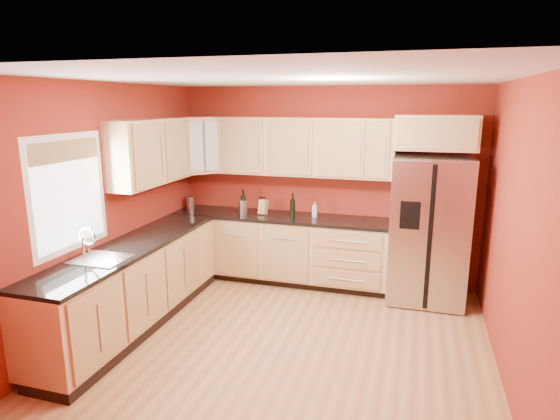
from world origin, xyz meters
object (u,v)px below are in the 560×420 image
(refrigerator, at_px, (429,230))
(canister_left, at_px, (191,203))
(knife_block, at_px, (263,207))
(soap_dispenser, at_px, (315,210))
(wine_bottle_a, at_px, (293,205))

(refrigerator, distance_m, canister_left, 3.20)
(canister_left, relative_size, knife_block, 0.94)
(refrigerator, xyz_separation_m, soap_dispenser, (-1.44, 0.12, 0.13))
(wine_bottle_a, bearing_deg, soap_dispenser, 8.30)
(refrigerator, xyz_separation_m, canister_left, (-3.20, 0.07, 0.12))
(wine_bottle_a, xyz_separation_m, soap_dispenser, (0.29, 0.04, -0.06))
(canister_left, bearing_deg, refrigerator, -1.25)
(canister_left, relative_size, soap_dispenser, 0.95)
(canister_left, height_order, knife_block, knife_block)
(canister_left, xyz_separation_m, wine_bottle_a, (1.48, 0.00, 0.06))
(wine_bottle_a, distance_m, soap_dispenser, 0.29)
(refrigerator, relative_size, canister_left, 9.51)
(knife_block, bearing_deg, canister_left, -165.58)
(knife_block, relative_size, soap_dispenser, 1.02)
(knife_block, distance_m, soap_dispenser, 0.70)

